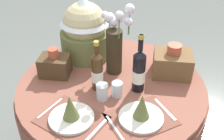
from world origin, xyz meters
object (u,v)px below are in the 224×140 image
dining_table (111,100)px  woven_basket_side_right (172,63)px  gift_tub_back_left (85,26)px  woven_basket_side_left (55,65)px  wine_bottle_right (139,71)px  flower_vase (115,43)px  tumbler_near_left (102,92)px  place_setting_left (71,113)px  wine_bottle_left (97,71)px  place_setting_right (141,112)px  tumbler_mid (117,89)px

dining_table → woven_basket_side_right: (0.37, 0.16, 0.22)m
gift_tub_back_left → woven_basket_side_left: (-0.15, -0.27, -0.16)m
wine_bottle_right → woven_basket_side_right: bearing=43.5°
flower_vase → tumbler_near_left: size_ratio=4.87×
wine_bottle_right → dining_table: bearing=166.8°
place_setting_left → gift_tub_back_left: gift_tub_back_left is taller
place_setting_left → wine_bottle_right: bearing=42.5°
wine_bottle_right → wine_bottle_left: bearing=-175.2°
place_setting_left → woven_basket_side_left: 0.44m
place_setting_right → dining_table: bearing=124.0°
flower_vase → tumbler_mid: bearing=-80.7°
place_setting_left → wine_bottle_right: (0.33, 0.31, 0.09)m
dining_table → woven_basket_side_left: bearing=172.5°
place_setting_right → woven_basket_side_right: woven_basket_side_right is taller
place_setting_right → tumbler_mid: (-0.15, 0.18, -0.00)m
dining_table → flower_vase: (0.01, 0.14, 0.35)m
dining_table → place_setting_right: size_ratio=2.80×
dining_table → tumbler_near_left: tumbler_near_left is taller
place_setting_left → woven_basket_side_left: woven_basket_side_left is taller
wine_bottle_left → tumbler_mid: wine_bottle_left is taller
wine_bottle_right → woven_basket_side_left: (-0.54, 0.09, -0.07)m
dining_table → tumbler_near_left: (-0.03, -0.15, 0.19)m
tumbler_near_left → gift_tub_back_left: 0.54m
tumbler_mid → woven_basket_side_right: woven_basket_side_right is taller
place_setting_right → wine_bottle_right: (-0.03, 0.25, 0.09)m
place_setting_left → woven_basket_side_right: 0.74m
place_setting_right → tumbler_near_left: 0.27m
tumbler_mid → place_setting_left: bearing=-132.6°
place_setting_left → tumbler_mid: place_setting_left is taller
gift_tub_back_left → woven_basket_side_left: size_ratio=2.31×
woven_basket_side_right → gift_tub_back_left: bearing=165.3°
wine_bottle_right → woven_basket_side_right: size_ratio=1.53×
place_setting_right → tumbler_mid: 0.23m
woven_basket_side_left → woven_basket_side_right: (0.75, 0.11, 0.01)m
wine_bottle_right → gift_tub_back_left: size_ratio=0.84×
wine_bottle_right → tumbler_mid: wine_bottle_right is taller
place_setting_left → gift_tub_back_left: (-0.06, 0.66, 0.18)m
wine_bottle_left → tumbler_mid: size_ratio=3.58×
gift_tub_back_left → woven_basket_side_right: bearing=-14.7°
place_setting_right → woven_basket_side_right: (0.18, 0.45, 0.04)m
flower_vase → gift_tub_back_left: (-0.23, 0.18, 0.02)m
gift_tub_back_left → dining_table: bearing=-54.5°
wine_bottle_right → woven_basket_side_right: 0.29m
dining_table → place_setting_right: (0.20, -0.29, 0.19)m
wine_bottle_left → wine_bottle_right: (0.24, 0.02, 0.01)m
wine_bottle_right → tumbler_near_left: wine_bottle_right is taller
place_setting_right → wine_bottle_right: size_ratio=1.16×
flower_vase → tumbler_mid: flower_vase is taller
woven_basket_side_left → dining_table: bearing=-7.5°
tumbler_near_left → flower_vase: bearing=82.2°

